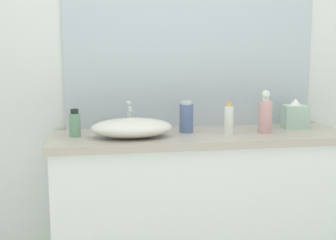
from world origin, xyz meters
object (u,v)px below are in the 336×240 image
object	(u,v)px
spray_can	(75,124)
lotion_bottle	(186,117)
tissue_box	(295,115)
perfume_bottle	(229,119)
sink_basin	(132,128)
soap_dispenser	(265,115)

from	to	relation	value
spray_can	lotion_bottle	bearing A→B (deg)	2.14
lotion_bottle	tissue_box	distance (m)	0.66
perfume_bottle	spray_can	world-z (taller)	perfume_bottle
perfume_bottle	sink_basin	bearing A→B (deg)	-179.38
soap_dispenser	spray_can	world-z (taller)	soap_dispenser
sink_basin	tissue_box	bearing A→B (deg)	8.21
lotion_bottle	tissue_box	world-z (taller)	same
sink_basin	perfume_bottle	bearing A→B (deg)	0.62
sink_basin	soap_dispenser	distance (m)	0.73
sink_basin	perfume_bottle	xyz separation A→B (m)	(0.52, 0.01, 0.03)
sink_basin	tissue_box	distance (m)	0.97
sink_basin	spray_can	bearing A→B (deg)	165.32
perfume_bottle	tissue_box	world-z (taller)	tissue_box
soap_dispenser	perfume_bottle	size ratio (longest dim) A/B	1.36
perfume_bottle	spray_can	size ratio (longest dim) A/B	1.19
tissue_box	soap_dispenser	bearing A→B (deg)	-152.83
perfume_bottle	tissue_box	size ratio (longest dim) A/B	0.98
perfume_bottle	tissue_box	distance (m)	0.46
perfume_bottle	lotion_bottle	bearing A→B (deg)	156.37
lotion_bottle	perfume_bottle	distance (m)	0.23
sink_basin	lotion_bottle	world-z (taller)	lotion_bottle
soap_dispenser	lotion_bottle	distance (m)	0.43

